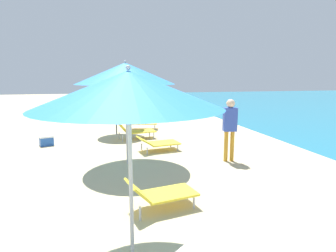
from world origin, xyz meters
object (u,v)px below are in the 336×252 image
object	(u,v)px
umbrella_second	(129,90)
lounger_third_shoreside	(158,143)
umbrella_third	(125,73)
lounger_fourth_inland	(135,131)
lounger_second_shoreside	(160,193)
lounger_farthest_shoreside	(134,110)
cooler_box	(46,141)
lounger_farthest_inland	(128,115)
umbrella_farthest	(117,79)
person_walking_near	(230,124)
lounger_fourth_shoreside	(140,122)
umbrella_fourth	(115,76)

from	to	relation	value
umbrella_second	lounger_third_shoreside	size ratio (longest dim) A/B	1.78
umbrella_third	lounger_fourth_inland	xyz separation A→B (m)	(0.55, 3.01, -2.08)
lounger_second_shoreside	lounger_farthest_shoreside	world-z (taller)	lounger_farthest_shoreside
lounger_second_shoreside	umbrella_third	size ratio (longest dim) A/B	0.48
cooler_box	lounger_farthest_inland	bearing A→B (deg)	55.80
umbrella_farthest	lounger_second_shoreside	bearing A→B (deg)	-89.07
cooler_box	person_walking_near	bearing A→B (deg)	-29.99
person_walking_near	lounger_farthest_inland	bearing A→B (deg)	26.64
lounger_farthest_inland	umbrella_farthest	bearing A→B (deg)	111.42
lounger_fourth_shoreside	lounger_fourth_inland	bearing A→B (deg)	-90.45
umbrella_third	person_walking_near	size ratio (longest dim) A/B	1.58
person_walking_near	umbrella_second	bearing A→B (deg)	151.62
lounger_fourth_shoreside	lounger_third_shoreside	bearing A→B (deg)	-77.00
lounger_second_shoreside	umbrella_farthest	distance (m)	11.32
lounger_third_shoreside	cooler_box	world-z (taller)	lounger_third_shoreside
umbrella_second	umbrella_farthest	distance (m)	12.45
umbrella_third	lounger_third_shoreside	bearing A→B (deg)	47.44
lounger_farthest_shoreside	lounger_farthest_inland	size ratio (longest dim) A/B	0.99
lounger_farthest_inland	person_walking_near	size ratio (longest dim) A/B	0.79
lounger_second_shoreside	person_walking_near	xyz separation A→B (m)	(2.42, 2.40, 0.76)
lounger_fourth_shoreside	cooler_box	xyz separation A→B (m)	(-3.50, -2.27, -0.15)
umbrella_third	lounger_farthest_shoreside	distance (m)	9.85
lounger_fourth_shoreside	person_walking_near	size ratio (longest dim) A/B	0.89
lounger_third_shoreside	umbrella_fourth	size ratio (longest dim) A/B	0.53
lounger_fourth_inland	umbrella_second	bearing A→B (deg)	-108.12
lounger_farthest_shoreside	cooler_box	world-z (taller)	lounger_farthest_shoreside
lounger_fourth_shoreside	lounger_fourth_inland	xyz separation A→B (m)	(-0.42, -1.96, 0.01)
lounger_second_shoreside	lounger_fourth_shoreside	bearing A→B (deg)	73.66
lounger_second_shoreside	cooler_box	size ratio (longest dim) A/B	2.51
lounger_fourth_inland	lounger_fourth_shoreside	bearing A→B (deg)	66.55
lounger_second_shoreside	lounger_fourth_inland	distance (m)	5.78
umbrella_second	lounger_third_shoreside	distance (m)	5.71
person_walking_near	lounger_fourth_inland	bearing A→B (deg)	44.60
lounger_third_shoreside	person_walking_near	world-z (taller)	person_walking_near
umbrella_farthest	lounger_farthest_shoreside	distance (m)	2.42
lounger_third_shoreside	lounger_farthest_shoreside	bearing A→B (deg)	79.44
lounger_third_shoreside	cooler_box	xyz separation A→B (m)	(-3.60, 1.54, -0.10)
umbrella_farthest	person_walking_near	world-z (taller)	umbrella_farthest
lounger_third_shoreside	cooler_box	bearing A→B (deg)	147.17
umbrella_farthest	cooler_box	size ratio (longest dim) A/B	4.66
umbrella_third	lounger_fourth_shoreside	distance (m)	5.47
lounger_fourth_shoreside	person_walking_near	bearing A→B (deg)	-59.74
lounger_farthest_shoreside	lounger_third_shoreside	bearing A→B (deg)	-87.72
umbrella_third	lounger_farthest_shoreside	bearing A→B (deg)	82.91
umbrella_second	cooler_box	xyz separation A→B (m)	(-2.26, 6.75, -2.01)
cooler_box	lounger_fourth_inland	bearing A→B (deg)	5.79
person_walking_near	umbrella_farthest	bearing A→B (deg)	27.75
umbrella_third	lounger_farthest_inland	size ratio (longest dim) A/B	2.00
lounger_farthest_inland	umbrella_third	bearing A→B (deg)	-98.01
umbrella_third	lounger_fourth_shoreside	bearing A→B (deg)	79.03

